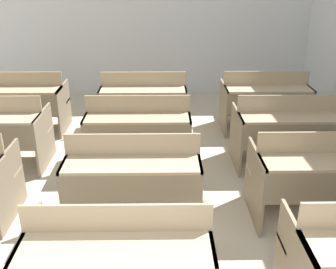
{
  "coord_description": "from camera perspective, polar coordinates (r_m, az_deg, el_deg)",
  "views": [
    {
      "loc": [
        0.39,
        -0.58,
        2.42
      ],
      "look_at": [
        0.45,
        3.2,
        0.8
      ],
      "focal_mm": 42.0,
      "sensor_mm": 36.0,
      "label": 1
    }
  ],
  "objects": [
    {
      "name": "wall_back",
      "position": [
        7.9,
        -3.83,
        16.94
      ],
      "size": [
        6.62,
        0.06,
        3.13
      ],
      "color": "silver",
      "rests_on": "ground_plane"
    },
    {
      "name": "bench_back_left",
      "position": [
        6.52,
        -20.55,
        4.58
      ],
      "size": [
        1.31,
        0.77,
        0.95
      ],
      "color": "#7B6B54",
      "rests_on": "ground_plane"
    },
    {
      "name": "bench_back_right",
      "position": [
        6.34,
        13.89,
        4.9
      ],
      "size": [
        1.31,
        0.77,
        0.95
      ],
      "color": "#807059",
      "rests_on": "ground_plane"
    },
    {
      "name": "bench_second_center",
      "position": [
        3.92,
        -5.05,
        -6.17
      ],
      "size": [
        1.31,
        0.77,
        0.95
      ],
      "color": "#7F7059",
      "rests_on": "ground_plane"
    },
    {
      "name": "bench_third_center",
      "position": [
        5.02,
        -4.32,
        0.65
      ],
      "size": [
        1.31,
        0.77,
        0.95
      ],
      "color": "#7C6C55",
      "rests_on": "ground_plane"
    },
    {
      "name": "bench_second_right",
      "position": [
        4.23,
        21.25,
        -5.45
      ],
      "size": [
        1.31,
        0.77,
        0.95
      ],
      "color": "#796A53",
      "rests_on": "ground_plane"
    },
    {
      "name": "bench_back_center",
      "position": [
        6.12,
        -3.56,
        4.9
      ],
      "size": [
        1.31,
        0.77,
        0.95
      ],
      "color": "#81725B",
      "rests_on": "ground_plane"
    },
    {
      "name": "bench_front_center",
      "position": [
        2.93,
        -7.19,
        -17.83
      ],
      "size": [
        1.31,
        0.77,
        0.95
      ],
      "color": "#7C6C56",
      "rests_on": "ground_plane"
    },
    {
      "name": "bench_third_right",
      "position": [
        5.24,
        16.94,
        0.69
      ],
      "size": [
        1.31,
        0.77,
        0.95
      ],
      "color": "#7C6C55",
      "rests_on": "ground_plane"
    }
  ]
}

